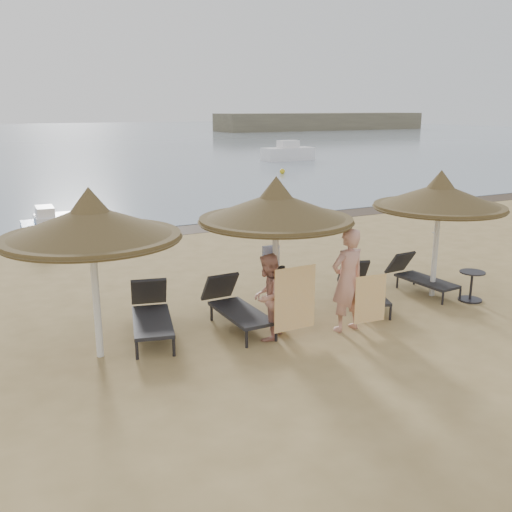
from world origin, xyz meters
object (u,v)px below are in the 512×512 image
Objects in this scene: lounger_far_left at (151,313)px; side_table at (471,287)px; lounger_near_right at (362,287)px; person_left at (268,290)px; pedal_boat at (59,227)px; lounger_far_right at (419,275)px; palapa_center at (276,208)px; person_right at (348,272)px; lounger_near_left at (235,305)px; palapa_left at (91,223)px; palapa_right at (440,197)px.

lounger_far_left reaches higher than side_table.
person_left is at bearing -144.82° from lounger_near_right.
pedal_boat is at bearing 136.46° from lounger_near_right.
pedal_boat is (-6.30, 9.25, 0.03)m from lounger_far_right.
palapa_center reaches higher than person_left.
person_left is at bearing -16.65° from person_right.
lounger_near_left is 1.03m from person_left.
person_right reaches higher than side_table.
side_table is at bearing -6.14° from palapa_left.
side_table is at bearing -66.37° from lounger_far_right.
lounger_far_left is at bearing -86.25° from pedal_boat.
lounger_far_left is 6.12m from lounger_far_right.
pedal_boat is (-3.44, 10.41, -0.73)m from person_right.
palapa_left reaches higher than person_left.
lounger_far_left is at bearing 27.63° from palapa_left.
side_table is at bearing 135.32° from person_left.
palapa_left is 1.59× the size of lounger_far_right.
person_left is at bearing -172.12° from lounger_far_right.
lounger_far_right is (7.18, 0.21, -1.90)m from palapa_left.
lounger_far_left is 0.91× the size of pedal_boat.
person_right is (-2.89, -0.75, -1.07)m from palapa_right.
person_right is (-1.16, -1.03, 0.75)m from lounger_near_right.
palapa_left reaches higher than lounger_far_right.
palapa_center is 1.48× the size of lounger_near_right.
palapa_center is 10.03m from pedal_boat.
palapa_center is at bearing 170.50° from side_table.
palapa_center is 1.27× the size of person_right.
lounger_near_left reaches higher than lounger_near_right.
lounger_near_left is 4.58m from lounger_far_right.
palapa_right reaches higher than pedal_boat.
lounger_far_right is 4.45m from person_left.
lounger_far_right is at bearing -162.05° from person_right.
palapa_left is 1.23× the size of pedal_boat.
lounger_near_right is at bearing -178.65° from lounger_far_right.
lounger_far_left is 0.94× the size of person_right.
lounger_far_right is at bearing 4.44° from palapa_center.
lounger_far_left is 1.56m from lounger_near_left.
lounger_far_right is at bearing 11.13° from lounger_far_left.
palapa_left is at bearing -158.81° from lounger_near_right.
lounger_near_left is at bearing 2.61° from lounger_far_left.
pedal_boat is at bearing 123.30° from palapa_right.
palapa_right reaches higher than lounger_far_left.
lounger_far_right is 11.19m from pedal_boat.
lounger_near_right is 1.07× the size of lounger_far_right.
side_table is 0.29× the size of person_right.
lounger_near_left is 2.89m from lounger_near_right.
palapa_left is 3.21m from lounger_near_left.
palapa_left reaches higher than lounger_near_left.
palapa_right is 1.24× the size of person_right.
side_table is (6.63, -1.39, -0.10)m from lounger_far_left.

